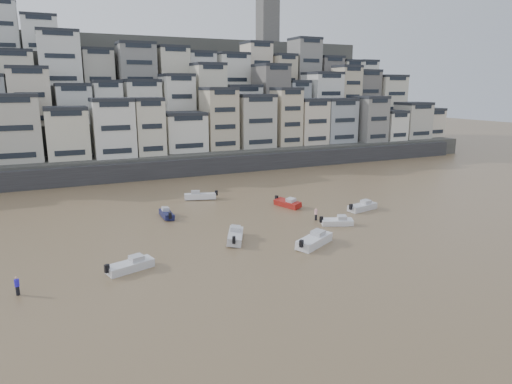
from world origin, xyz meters
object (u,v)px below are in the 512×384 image
boat_f (167,213)px  person_pink (316,214)px  boat_a (314,239)px  boat_j (130,264)px  boat_d (362,205)px  boat_e (288,202)px  boat_h (200,195)px  boat_b (337,221)px  person_blue (17,286)px  boat_c (235,234)px

boat_f → person_pink: (18.07, -10.01, 0.26)m
boat_f → boat_a: (12.43, -18.59, 0.22)m
boat_j → boat_d: bearing=-4.1°
boat_j → person_pink: 26.98m
boat_d → boat_e: 11.07m
boat_h → boat_f: size_ratio=1.22×
boat_h → person_pink: 20.86m
boat_j → boat_e: (25.98, 14.99, -0.01)m
boat_j → boat_b: bearing=-9.7°
person_blue → person_pink: size_ratio=1.00×
boat_b → boat_h: bearing=141.5°
boat_j → boat_h: size_ratio=0.93×
boat_b → boat_f: bearing=168.0°
boat_b → boat_f: 23.42m
boat_j → person_pink: size_ratio=2.93×
boat_b → boat_e: bearing=119.1°
person_blue → person_pink: 36.91m
boat_d → boat_c: bearing=179.4°
boat_b → person_pink: (-1.27, 3.17, 0.26)m
boat_d → person_pink: bearing=177.0°
boat_c → person_blue: size_ratio=3.26×
person_pink → boat_h: bearing=120.4°
boat_f → boat_c: (4.88, -13.19, 0.16)m
boat_h → boat_a: bearing=117.5°
boat_c → person_pink: size_ratio=3.26×
boat_f → person_pink: person_pink is taller
boat_a → boat_b: bearing=9.2°
boat_j → boat_b: 27.59m
boat_j → boat_c: boat_c is taller
boat_a → person_blue: 30.27m
boat_j → boat_e: boat_j is taller
person_blue → boat_d: bearing=12.5°
boat_j → boat_c: bearing=-0.8°
boat_b → person_blue: bearing=-149.6°
boat_j → boat_e: size_ratio=1.02×
person_blue → boat_f: bearing=46.1°
boat_h → boat_f: (-7.53, -7.99, -0.14)m
boat_e → person_pink: bearing=-16.6°
boat_j → boat_f: size_ratio=1.13×
boat_d → person_blue: 46.00m
person_pink → boat_f: bearing=151.0°
boat_h → person_blue: (-25.37, -26.50, 0.12)m
boat_d → person_pink: person_pink is taller
boat_d → boat_f: size_ratio=1.20×
boat_j → boat_f: bearing=47.2°
person_blue → person_pink: (35.92, 8.50, 0.00)m
boat_e → boat_f: size_ratio=1.11×
boat_b → boat_j: bearing=-149.5°
boat_h → person_pink: bearing=137.4°
boat_a → boat_h: bearing=71.7°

